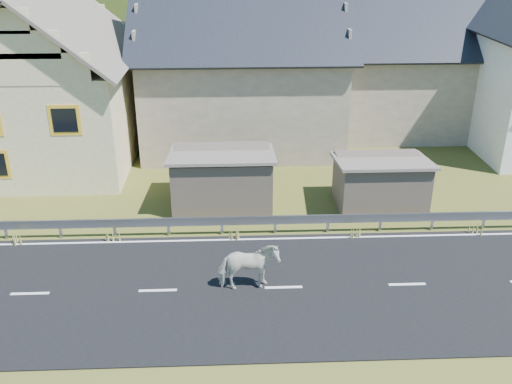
{
  "coord_description": "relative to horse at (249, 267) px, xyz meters",
  "views": [
    {
      "loc": [
        -1.55,
        -15.28,
        10.32
      ],
      "look_at": [
        -0.81,
        1.74,
        2.62
      ],
      "focal_mm": 40.0,
      "sensor_mm": 36.0,
      "label": 1
    }
  ],
  "objects": [
    {
      "name": "shed_right",
      "position": [
        5.62,
        6.01,
        0.16
      ],
      "size": [
        3.8,
        2.9,
        2.2
      ],
      "primitive_type": "cube",
      "color": "brown",
      "rests_on": "ground"
    },
    {
      "name": "house_cream",
      "position": [
        -8.89,
        12.01,
        3.52
      ],
      "size": [
        7.8,
        9.8,
        8.3
      ],
      "color": "#F6E6B1",
      "rests_on": "ground"
    },
    {
      "name": "lane_markings",
      "position": [
        1.12,
        0.01,
        -0.79
      ],
      "size": [
        60.0,
        6.6,
        0.01
      ],
      "primitive_type": "cube",
      "color": "silver",
      "rests_on": "road"
    },
    {
      "name": "ground",
      "position": [
        1.12,
        0.01,
        -0.84
      ],
      "size": [
        160.0,
        160.0,
        0.0
      ],
      "primitive_type": "plane",
      "color": "#393E15",
      "rests_on": "ground"
    },
    {
      "name": "horse",
      "position": [
        0.0,
        0.0,
        0.0
      ],
      "size": [
        1.05,
        1.97,
        1.6
      ],
      "primitive_type": "imported",
      "rotation": [
        0.0,
        0.0,
        1.67
      ],
      "color": "beige",
      "rests_on": "road"
    },
    {
      "name": "shed_left",
      "position": [
        -0.88,
        6.51,
        0.26
      ],
      "size": [
        4.3,
        3.3,
        2.4
      ],
      "primitive_type": "cube",
      "color": "brown",
      "rests_on": "ground"
    },
    {
      "name": "house_stone_a",
      "position": [
        0.12,
        15.01,
        3.79
      ],
      "size": [
        10.8,
        9.8,
        8.9
      ],
      "color": "tan",
      "rests_on": "ground"
    },
    {
      "name": "road",
      "position": [
        1.12,
        0.01,
        -0.82
      ],
      "size": [
        60.0,
        7.0,
        0.04
      ],
      "primitive_type": "cube",
      "color": "black",
      "rests_on": "ground"
    },
    {
      "name": "mountain",
      "position": [
        6.12,
        180.01,
        -20.84
      ],
      "size": [
        440.0,
        280.0,
        260.0
      ],
      "primitive_type": "ellipsoid",
      "color": "#203914",
      "rests_on": "ground"
    },
    {
      "name": "guardrail",
      "position": [
        1.12,
        3.7,
        -0.28
      ],
      "size": [
        28.1,
        0.09,
        0.75
      ],
      "color": "#93969B",
      "rests_on": "ground"
    },
    {
      "name": "house_stone_b",
      "position": [
        10.12,
        17.01,
        3.4
      ],
      "size": [
        9.8,
        8.8,
        8.1
      ],
      "color": "tan",
      "rests_on": "ground"
    }
  ]
}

